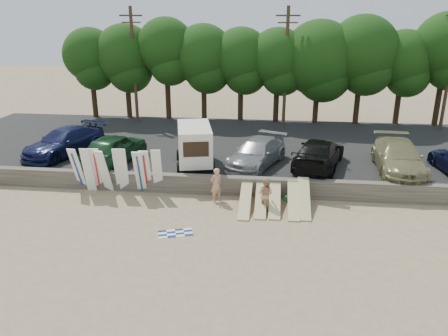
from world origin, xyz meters
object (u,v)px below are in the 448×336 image
(box_trailer, at_px, (195,143))
(beachgoer_b, at_px, (265,194))
(beachgoer_a, at_px, (216,185))
(car_1, at_px, (114,148))
(car_2, at_px, (257,153))
(car_3, at_px, (319,153))
(car_0, at_px, (64,142))
(cooler, at_px, (288,199))
(car_4, at_px, (399,157))

(box_trailer, distance_m, beachgoer_b, 6.12)
(beachgoer_a, xyz_separation_m, beachgoer_b, (2.52, -0.77, -0.07))
(car_1, relative_size, car_2, 1.00)
(car_1, height_order, beachgoer_a, car_1)
(car_3, bearing_deg, beachgoer_a, 50.78)
(car_0, distance_m, car_3, 15.66)
(car_3, relative_size, cooler, 15.11)
(beachgoer_a, xyz_separation_m, cooler, (3.70, 0.36, -0.73))
(beachgoer_b, xyz_separation_m, cooler, (1.18, 1.13, -0.67))
(car_3, relative_size, car_4, 0.98)
(beachgoer_a, bearing_deg, box_trailer, -102.03)
(box_trailer, bearing_deg, car_1, 168.36)
(beachgoer_a, distance_m, cooler, 3.79)
(car_4, relative_size, cooler, 15.36)
(box_trailer, height_order, car_1, box_trailer)
(car_1, distance_m, car_3, 12.00)
(car_0, relative_size, beachgoer_a, 3.21)
(box_trailer, height_order, cooler, box_trailer)
(car_0, bearing_deg, cooler, 4.71)
(box_trailer, bearing_deg, car_0, 160.18)
(car_3, relative_size, beachgoer_a, 3.21)
(car_1, distance_m, beachgoer_b, 10.00)
(car_4, bearing_deg, car_3, 179.83)
(car_0, distance_m, car_2, 12.09)
(beachgoer_a, bearing_deg, cooler, 147.12)
(car_3, distance_m, cooler, 4.20)
(car_3, bearing_deg, box_trailer, 18.59)
(box_trailer, bearing_deg, car_2, -6.72)
(car_3, height_order, car_4, car_4)
(cooler, bearing_deg, car_3, 71.93)
(car_1, bearing_deg, box_trailer, -168.65)
(car_1, bearing_deg, beachgoer_b, 165.55)
(car_1, height_order, car_4, car_1)
(beachgoer_a, relative_size, beachgoer_b, 1.08)
(car_4, xyz_separation_m, beachgoer_a, (-9.80, -3.66, -0.65))
(box_trailer, xyz_separation_m, beachgoer_a, (1.72, -3.47, -1.13))
(beachgoer_b, height_order, cooler, beachgoer_b)
(car_2, bearing_deg, cooler, -41.09)
(car_4, distance_m, beachgoer_b, 8.55)
(car_0, bearing_deg, car_2, 18.28)
(box_trailer, relative_size, cooler, 10.56)
(car_2, distance_m, cooler, 4.16)
(box_trailer, height_order, car_4, box_trailer)
(box_trailer, relative_size, beachgoer_a, 2.25)
(box_trailer, relative_size, car_4, 0.69)
(car_3, bearing_deg, car_0, 12.88)
(car_1, height_order, cooler, car_1)
(car_1, height_order, beachgoer_b, car_1)
(box_trailer, height_order, beachgoer_b, box_trailer)
(cooler, bearing_deg, beachgoer_b, -128.14)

